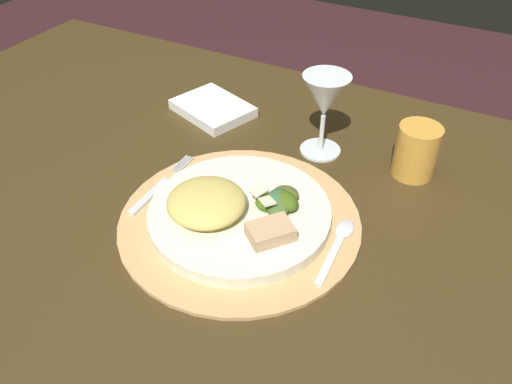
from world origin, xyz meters
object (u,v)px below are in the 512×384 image
Objects in this scene: wine_glass at (325,99)px; amber_tumbler at (416,151)px; napkin at (213,108)px; dinner_plate at (240,214)px; spoon at (340,240)px; dining_table at (222,268)px; fork at (159,187)px.

amber_tumbler is (0.16, 0.01, -0.06)m from wine_glass.
dinner_plate is at bearing -51.02° from napkin.
napkin is at bearing 147.17° from spoon.
amber_tumbler is at bearing 4.22° from wine_glass.
dining_table is 0.20m from dinner_plate.
napkin is at bearing 178.31° from amber_tumbler.
spoon is 0.25m from wine_glass.
spoon is 1.55× the size of amber_tumbler.
dining_table is 5.56× the size of dinner_plate.
dinner_plate is at bearing -1.21° from fork.
fork is 1.19× the size of spoon.
dining_table is 10.86× the size of spoon.
dining_table is 9.13× the size of fork.
fork is 1.84× the size of amber_tumbler.
fork is (-0.08, -0.04, 0.18)m from dining_table.
amber_tumbler is (0.39, -0.01, 0.03)m from napkin.
spoon is 0.22m from amber_tumbler.
spoon is 0.95× the size of wine_glass.
napkin is at bearing 174.36° from wine_glass.
wine_glass reaches higher than amber_tumbler.
wine_glass is 1.63× the size of amber_tumbler.
dining_table is 10.32× the size of napkin.
spoon is at bearing -60.82° from wine_glass.
amber_tumbler reaches higher than dinner_plate.
wine_glass is at bearing -175.78° from amber_tumbler.
wine_glass reaches higher than dining_table.
wine_glass reaches higher than dinner_plate.
spoon is 0.95× the size of napkin.
fork is (-0.15, 0.00, -0.01)m from dinner_plate.
dinner_plate is 1.95× the size of spoon.
wine_glass is (0.03, 0.22, 0.09)m from dinner_plate.
napkin is at bearing 102.46° from fork.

